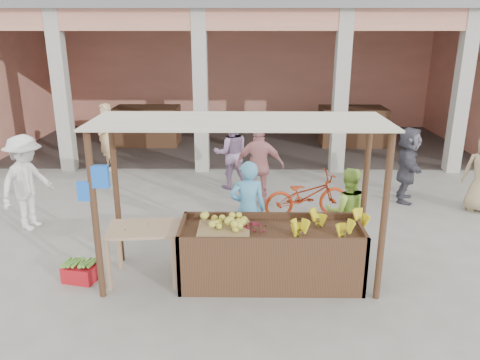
{
  "coord_description": "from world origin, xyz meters",
  "views": [
    {
      "loc": [
        0.13,
        -6.13,
        3.56
      ],
      "look_at": [
        0.04,
        1.2,
        1.17
      ],
      "focal_mm": 35.0,
      "sensor_mm": 36.0,
      "label": 1
    }
  ],
  "objects_px": {
    "side_table": "(144,236)",
    "motorcycle": "(306,194)",
    "fruit_stall": "(270,256)",
    "red_crate": "(81,273)",
    "vendor_green": "(347,210)",
    "vendor_blue": "(248,206)"
  },
  "relations": [
    {
      "from": "fruit_stall",
      "to": "red_crate",
      "type": "distance_m",
      "value": 2.81
    },
    {
      "from": "vendor_blue",
      "to": "motorcycle",
      "type": "distance_m",
      "value": 2.06
    },
    {
      "from": "fruit_stall",
      "to": "red_crate",
      "type": "relative_size",
      "value": 5.61
    },
    {
      "from": "side_table",
      "to": "motorcycle",
      "type": "distance_m",
      "value": 3.63
    },
    {
      "from": "vendor_green",
      "to": "motorcycle",
      "type": "bearing_deg",
      "value": -70.49
    },
    {
      "from": "side_table",
      "to": "red_crate",
      "type": "bearing_deg",
      "value": 177.5
    },
    {
      "from": "side_table",
      "to": "red_crate",
      "type": "height_order",
      "value": "side_table"
    },
    {
      "from": "side_table",
      "to": "vendor_blue",
      "type": "height_order",
      "value": "vendor_blue"
    },
    {
      "from": "side_table",
      "to": "vendor_green",
      "type": "distance_m",
      "value": 3.22
    },
    {
      "from": "red_crate",
      "to": "vendor_green",
      "type": "bearing_deg",
      "value": 25.86
    },
    {
      "from": "fruit_stall",
      "to": "vendor_blue",
      "type": "relative_size",
      "value": 1.52
    },
    {
      "from": "red_crate",
      "to": "vendor_blue",
      "type": "xyz_separation_m",
      "value": [
        2.47,
        0.86,
        0.74
      ]
    },
    {
      "from": "vendor_blue",
      "to": "vendor_green",
      "type": "relative_size",
      "value": 1.1
    },
    {
      "from": "fruit_stall",
      "to": "vendor_blue",
      "type": "height_order",
      "value": "vendor_blue"
    },
    {
      "from": "side_table",
      "to": "red_crate",
      "type": "xyz_separation_m",
      "value": [
        -0.97,
        -0.05,
        -0.57
      ]
    },
    {
      "from": "side_table",
      "to": "vendor_green",
      "type": "xyz_separation_m",
      "value": [
        3.1,
        0.87,
        0.08
      ]
    },
    {
      "from": "fruit_stall",
      "to": "vendor_blue",
      "type": "xyz_separation_m",
      "value": [
        -0.33,
        0.82,
        0.46
      ]
    },
    {
      "from": "fruit_stall",
      "to": "red_crate",
      "type": "xyz_separation_m",
      "value": [
        -2.79,
        -0.03,
        -0.28
      ]
    },
    {
      "from": "red_crate",
      "to": "fruit_stall",
      "type": "bearing_deg",
      "value": 13.71
    },
    {
      "from": "side_table",
      "to": "motorcycle",
      "type": "bearing_deg",
      "value": 37.25
    },
    {
      "from": "side_table",
      "to": "vendor_blue",
      "type": "relative_size",
      "value": 0.64
    },
    {
      "from": "vendor_green",
      "to": "motorcycle",
      "type": "relative_size",
      "value": 0.88
    }
  ]
}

